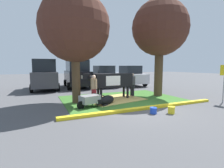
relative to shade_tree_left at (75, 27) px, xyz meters
The scene contains 18 objects.
ground_plane 5.22m from the shade_tree_left, 45.75° to the right, with size 80.00×80.00×0.00m, color #4C4C4F.
grass_island 4.80m from the shade_tree_left, ahead, with size 6.87×4.82×0.02m, color #386B28.
curb_yellow 5.46m from the shade_tree_left, 44.46° to the right, with size 8.07×0.24×0.12m, color yellow.
hay_bedding 4.52m from the shade_tree_left, ahead, with size 3.20×2.40×0.04m, color tan.
shade_tree_left is the anchor object (origin of this frame).
shade_tree_right 5.45m from the shade_tree_left, ahead, with size 3.58×3.58×6.22m.
cow_holstein 3.55m from the shade_tree_left, ahead, with size 3.14×0.72×1.58m.
calf_lying 4.10m from the shade_tree_left, 40.89° to the right, with size 1.29×0.96×0.48m.
person_handler 3.30m from the shade_tree_left, 30.89° to the right, with size 0.34×0.53×1.51m.
person_visitor_near 4.92m from the shade_tree_left, ahead, with size 0.34×0.52×1.52m.
wheelbarrow 3.81m from the shade_tree_left, 74.71° to the right, with size 1.61×0.92×0.63m.
parking_sign 8.34m from the shade_tree_left, 24.00° to the right, with size 0.14×0.44×2.04m.
bucket_blue 5.67m from the shade_tree_left, 53.71° to the right, with size 0.30×0.30×0.26m.
bucket_yellow 6.17m from the shade_tree_left, 49.24° to the right, with size 0.30×0.30×0.30m.
suv_dark_grey 6.92m from the shade_tree_left, 101.88° to the left, with size 2.30×4.69×2.52m.
suv_black 7.17m from the shade_tree_left, 77.32° to the left, with size 2.30×4.69×2.52m.
sedan_silver 8.11m from the shade_tree_left, 57.32° to the left, with size 2.19×4.48×2.02m.
sedan_blue 9.58m from the shade_tree_left, 41.08° to the left, with size 2.19×4.48×2.02m.
Camera 1 is at (-4.20, -6.31, 1.97)m, focal length 26.30 mm.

